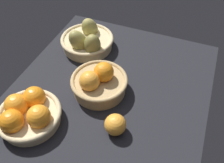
# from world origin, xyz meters

# --- Properties ---
(market_tray) EXTENTS (0.84, 0.72, 0.03)m
(market_tray) POSITION_xyz_m (0.00, 0.00, 0.01)
(market_tray) COLOR black
(market_tray) RESTS_ON ground
(basket_center) EXTENTS (0.21, 0.21, 0.12)m
(basket_center) POSITION_xyz_m (-0.01, 0.04, 0.07)
(basket_center) COLOR tan
(basket_center) RESTS_ON market_tray
(basket_far_right_pears) EXTENTS (0.23, 0.23, 0.14)m
(basket_far_right_pears) POSITION_xyz_m (0.20, 0.18, 0.07)
(basket_far_right_pears) COLOR #D3BC8C
(basket_far_right_pears) RESTS_ON market_tray
(basket_far_left) EXTENTS (0.21, 0.21, 0.10)m
(basket_far_left) POSITION_xyz_m (-0.22, 0.20, 0.07)
(basket_far_left) COLOR #D3BC8C
(basket_far_left) RESTS_ON market_tray
(loose_orange_front_gap) EXTENTS (0.07, 0.07, 0.07)m
(loose_orange_front_gap) POSITION_xyz_m (-0.15, -0.08, 0.07)
(loose_orange_front_gap) COLOR #F49E33
(loose_orange_front_gap) RESTS_ON market_tray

